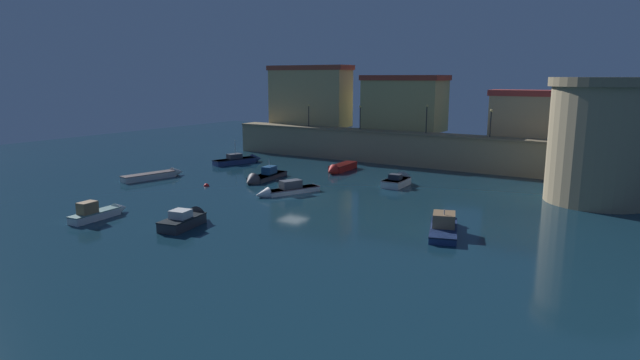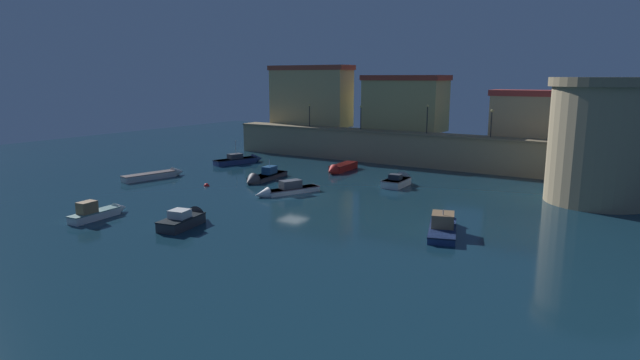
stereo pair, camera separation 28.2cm
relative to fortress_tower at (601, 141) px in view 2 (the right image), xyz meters
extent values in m
plane|color=#112D3D|center=(-25.05, -12.26, -5.67)|extent=(127.28, 127.28, 0.00)
cube|color=#9E8966|center=(-25.05, 10.37, -3.67)|extent=(48.74, 2.83, 4.00)
cube|color=#817053|center=(-25.05, 10.37, -1.56)|extent=(48.74, 3.13, 0.24)
cube|color=tan|center=(-40.23, 13.81, 2.43)|extent=(12.55, 4.05, 8.22)
cube|color=#9E432F|center=(-40.23, 13.81, 6.89)|extent=(13.05, 4.21, 0.70)
cube|color=tan|center=(-25.25, 14.55, 1.71)|extent=(10.67, 5.53, 6.78)
cube|color=#A33B2B|center=(-25.25, 14.55, 5.45)|extent=(11.10, 5.75, 0.70)
cube|color=tan|center=(-7.27, 13.43, 0.83)|extent=(11.73, 3.29, 5.02)
cube|color=#B63A33|center=(-7.27, 13.43, 3.69)|extent=(12.20, 3.42, 0.70)
cylinder|color=#9E8966|center=(0.00, 0.00, -0.46)|extent=(8.78, 8.78, 10.42)
cylinder|color=#867556|center=(0.00, 0.00, 5.15)|extent=(9.49, 9.49, 0.80)
cylinder|color=black|center=(-38.15, 10.37, 0.00)|extent=(0.12, 0.12, 2.87)
sphere|color=#F9D172|center=(-38.15, 10.37, 1.58)|extent=(0.32, 0.32, 0.32)
cylinder|color=black|center=(-29.82, 10.37, 0.03)|extent=(0.12, 0.12, 2.92)
sphere|color=#F9D172|center=(-29.82, 10.37, 1.64)|extent=(0.32, 0.32, 0.32)
cylinder|color=black|center=(-20.38, 10.37, 0.22)|extent=(0.12, 0.12, 3.31)
sphere|color=#F9D172|center=(-20.38, 10.37, 2.03)|extent=(0.32, 0.32, 0.32)
cylinder|color=black|center=(-12.42, 10.37, 0.04)|extent=(0.12, 0.12, 2.96)
sphere|color=#F9D172|center=(-12.42, 10.37, 1.67)|extent=(0.32, 0.32, 0.32)
cube|color=#333338|center=(-25.62, -25.98, -5.27)|extent=(2.43, 4.17, 0.80)
cone|color=#333338|center=(-26.09, -23.57, -5.27)|extent=(1.81, 1.38, 1.64)
cube|color=black|center=(-25.62, -25.98, -4.91)|extent=(2.48, 4.25, 0.08)
cube|color=silver|center=(-25.59, -26.15, -4.56)|extent=(1.56, 1.51, 0.61)
cube|color=#99B7C6|center=(-25.71, -25.52, -4.53)|extent=(1.20, 0.29, 0.37)
cube|color=red|center=(-27.71, 2.17, -5.26)|extent=(1.76, 5.04, 0.82)
cone|color=red|center=(-27.53, -0.95, -5.26)|extent=(1.48, 1.47, 1.40)
cube|color=#540E0C|center=(-27.71, 2.17, -4.89)|extent=(1.79, 5.14, 0.08)
cube|color=#333338|center=(-32.18, -7.07, -5.42)|extent=(2.42, 5.85, 0.51)
cone|color=#333338|center=(-31.80, -10.54, -5.42)|extent=(1.86, 1.58, 1.72)
cube|color=black|center=(-32.18, -7.07, -5.20)|extent=(2.47, 5.96, 0.08)
cube|color=navy|center=(-32.22, -6.69, -4.74)|extent=(1.28, 1.77, 0.85)
cylinder|color=#B2B2B7|center=(-32.22, -6.68, -4.31)|extent=(0.08, 0.08, 1.71)
cube|color=white|center=(-33.27, -28.11, -5.34)|extent=(1.54, 4.30, 0.66)
cone|color=white|center=(-33.51, -25.48, -5.34)|extent=(1.21, 1.27, 1.12)
cube|color=slate|center=(-33.27, -28.11, -5.06)|extent=(1.57, 4.39, 0.08)
cube|color=olive|center=(-33.22, -28.74, -4.55)|extent=(1.06, 1.48, 0.94)
cube|color=#99B7C6|center=(-33.28, -28.04, -4.50)|extent=(0.85, 0.13, 0.56)
cube|color=white|center=(-25.52, -11.61, -5.42)|extent=(3.49, 5.59, 0.50)
cone|color=white|center=(-26.90, -14.73, -5.42)|extent=(1.77, 1.81, 1.31)
cube|color=#665465|center=(-25.52, -11.61, -5.21)|extent=(3.56, 5.71, 0.08)
cube|color=#333842|center=(-25.61, -11.81, -4.76)|extent=(1.87, 2.34, 0.81)
cube|color=silver|center=(-43.19, -14.42, -5.33)|extent=(2.60, 6.13, 0.69)
cone|color=silver|center=(-42.43, -10.87, -5.33)|extent=(1.57, 1.64, 1.30)
cube|color=#584C4B|center=(-43.19, -14.42, -5.02)|extent=(2.65, 6.25, 0.08)
cube|color=navy|center=(-42.16, -1.28, -5.32)|extent=(3.16, 5.91, 0.70)
cone|color=navy|center=(-41.11, 2.07, -5.32)|extent=(1.79, 1.77, 1.43)
cube|color=black|center=(-42.16, -1.28, -5.01)|extent=(3.22, 6.03, 0.08)
cube|color=#333842|center=(-42.15, -1.25, -4.65)|extent=(1.66, 2.08, 0.65)
cylinder|color=#B2B2B7|center=(-42.11, -1.13, -3.78)|extent=(0.08, 0.08, 2.38)
cube|color=navy|center=(-8.31, -17.00, -5.41)|extent=(3.52, 5.94, 0.53)
cone|color=navy|center=(-9.38, -13.70, -5.41)|extent=(2.12, 1.88, 1.77)
cube|color=#111A31|center=(-8.31, -17.00, -5.18)|extent=(3.59, 6.05, 0.08)
cube|color=olive|center=(-8.38, -16.79, -4.64)|extent=(2.08, 2.30, 0.99)
cube|color=#99B7C6|center=(-8.67, -15.88, -4.60)|extent=(1.36, 0.49, 0.59)
cylinder|color=#B2B2B7|center=(-8.22, -17.28, -4.45)|extent=(0.08, 0.08, 1.37)
cube|color=white|center=(-18.29, -3.12, -5.29)|extent=(2.01, 3.74, 0.77)
cone|color=white|center=(-18.36, -0.81, -5.29)|extent=(1.83, 1.08, 1.80)
cube|color=gray|center=(-18.29, -3.12, -4.94)|extent=(2.05, 3.81, 0.08)
cube|color=#333842|center=(-18.28, -3.40, -4.62)|extent=(1.26, 1.00, 0.56)
cube|color=#99B7C6|center=(-18.29, -2.92, -4.59)|extent=(1.11, 0.09, 0.34)
sphere|color=red|center=(-35.11, -13.69, -5.67)|extent=(0.57, 0.57, 0.57)
camera|label=1|loc=(3.82, -53.03, 5.58)|focal=29.62mm
camera|label=2|loc=(4.06, -52.88, 5.58)|focal=29.62mm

